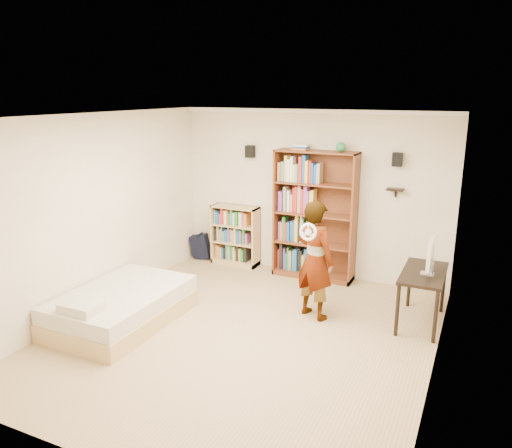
{
  "coord_description": "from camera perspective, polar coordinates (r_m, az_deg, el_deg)",
  "views": [
    {
      "loc": [
        2.56,
        -5.11,
        2.97
      ],
      "look_at": [
        -0.1,
        0.6,
        1.29
      ],
      "focal_mm": 35.0,
      "sensor_mm": 36.0,
      "label": 1
    }
  ],
  "objects": [
    {
      "name": "wii_wheel",
      "position": [
        6.26,
        5.99,
        -0.92
      ],
      "size": [
        0.23,
        0.09,
        0.23
      ],
      "primitive_type": "torus",
      "rotation": [
        1.36,
        0.0,
        0.0
      ],
      "color": "silver",
      "rests_on": "person"
    },
    {
      "name": "room_shell",
      "position": [
        5.84,
        -1.57,
        2.97
      ],
      "size": [
        4.52,
        5.02,
        2.71
      ],
      "color": "white",
      "rests_on": "ground"
    },
    {
      "name": "daybed",
      "position": [
        6.88,
        -15.12,
        -8.66
      ],
      "size": [
        1.22,
        1.87,
        0.55
      ],
      "primitive_type": null,
      "color": "beige",
      "rests_on": "ground"
    },
    {
      "name": "crown_molding",
      "position": [
        5.72,
        -1.63,
        11.91
      ],
      "size": [
        4.5,
        5.0,
        0.06
      ],
      "color": "white",
      "rests_on": "room_shell"
    },
    {
      "name": "imac",
      "position": [
        6.65,
        19.13,
        -3.6
      ],
      "size": [
        0.11,
        0.46,
        0.46
      ],
      "primitive_type": null,
      "rotation": [
        0.0,
        0.0,
        0.04
      ],
      "color": "silver",
      "rests_on": "computer_desk"
    },
    {
      "name": "low_bookshelf",
      "position": [
        8.75,
        -2.38,
        -1.32
      ],
      "size": [
        0.84,
        0.31,
        1.05
      ],
      "primitive_type": null,
      "color": "tan",
      "rests_on": "ground"
    },
    {
      "name": "speaker_left",
      "position": [
        8.39,
        -0.67,
        8.3
      ],
      "size": [
        0.14,
        0.12,
        0.2
      ],
      "primitive_type": "cube",
      "color": "black",
      "rests_on": "room_shell"
    },
    {
      "name": "navy_bag",
      "position": [
        9.17,
        -6.33,
        -2.54
      ],
      "size": [
        0.37,
        0.27,
        0.46
      ],
      "primitive_type": null,
      "rotation": [
        0.0,
        0.0,
        0.15
      ],
      "color": "black",
      "rests_on": "ground"
    },
    {
      "name": "computer_desk",
      "position": [
        6.93,
        18.39,
        -7.99
      ],
      "size": [
        0.53,
        1.06,
        0.72
      ],
      "primitive_type": null,
      "color": "black",
      "rests_on": "ground"
    },
    {
      "name": "person",
      "position": [
        6.67,
        6.74,
        -4.09
      ],
      "size": [
        0.69,
        0.59,
        1.62
      ],
      "primitive_type": "imported",
      "rotation": [
        0.0,
        0.0,
        2.74
      ],
      "color": "black",
      "rests_on": "ground"
    },
    {
      "name": "tall_bookshelf",
      "position": [
        8.04,
        6.71,
        0.93
      ],
      "size": [
        1.31,
        0.38,
        2.08
      ],
      "primitive_type": null,
      "color": "brown",
      "rests_on": "ground"
    },
    {
      "name": "ground",
      "position": [
        6.44,
        -1.45,
        -12.55
      ],
      "size": [
        4.5,
        5.0,
        0.01
      ],
      "primitive_type": "cube",
      "color": "tan",
      "rests_on": "ground"
    },
    {
      "name": "speaker_right",
      "position": [
        7.67,
        15.85,
        7.1
      ],
      "size": [
        0.14,
        0.12,
        0.2
      ],
      "primitive_type": "cube",
      "color": "black",
      "rests_on": "room_shell"
    },
    {
      "name": "wall_shelf",
      "position": [
        7.75,
        15.63,
        3.82
      ],
      "size": [
        0.25,
        0.16,
        0.02
      ],
      "primitive_type": "cube",
      "color": "black",
      "rests_on": "room_shell"
    }
  ]
}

